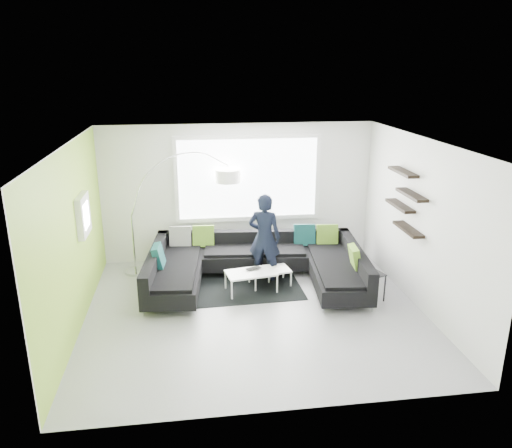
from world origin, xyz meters
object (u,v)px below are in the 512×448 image
at_px(laptop, 254,269).
at_px(side_table, 371,286).
at_px(sectional_sofa, 256,267).
at_px(arc_lamp, 131,216).
at_px(person, 264,237).
at_px(coffee_table, 261,279).

bearing_deg(laptop, side_table, -43.73).
bearing_deg(sectional_sofa, arc_lamp, 163.14).
bearing_deg(sectional_sofa, person, 62.80).
xyz_separation_m(sectional_sofa, laptop, (-0.05, -0.12, 0.02)).
height_order(arc_lamp, side_table, arc_lamp).
bearing_deg(person, laptop, 81.26).
height_order(person, laptop, person).
height_order(sectional_sofa, person, person).
distance_m(arc_lamp, laptop, 2.57).
xyz_separation_m(sectional_sofa, person, (0.20, 0.31, 0.47)).
relative_size(coffee_table, arc_lamp, 0.49).
height_order(sectional_sofa, laptop, sectional_sofa).
bearing_deg(laptop, coffee_table, -14.98).
xyz_separation_m(coffee_table, side_table, (1.82, -0.72, 0.06)).
bearing_deg(side_table, coffee_table, 158.30).
distance_m(person, laptop, 0.67).
distance_m(sectional_sofa, coffee_table, 0.22).
height_order(sectional_sofa, side_table, sectional_sofa).
height_order(sectional_sofa, coffee_table, sectional_sofa).
bearing_deg(coffee_table, sectional_sofa, 113.48).
height_order(sectional_sofa, arc_lamp, arc_lamp).
bearing_deg(laptop, person, 36.32).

